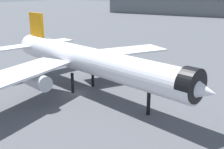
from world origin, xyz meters
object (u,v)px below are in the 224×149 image
service_truck_front (76,52)px  baggage_tug_wing (98,53)px  airliner_near_gate (89,61)px  traffic_cone_wingtip (122,58)px

service_truck_front → baggage_tug_wing: service_truck_front is taller
airliner_near_gate → traffic_cone_wingtip: 32.34m
service_truck_front → baggage_tug_wing: (5.69, 4.82, -0.62)m
airliner_near_gate → traffic_cone_wingtip: airliner_near_gate is taller
service_truck_front → baggage_tug_wing: bearing=19.9°
airliner_near_gate → baggage_tug_wing: size_ratio=15.90×
service_truck_front → traffic_cone_wingtip: bearing=4.5°
airliner_near_gate → baggage_tug_wing: airliner_near_gate is taller
baggage_tug_wing → service_truck_front: bearing=-125.6°
service_truck_front → baggage_tug_wing: 7.48m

